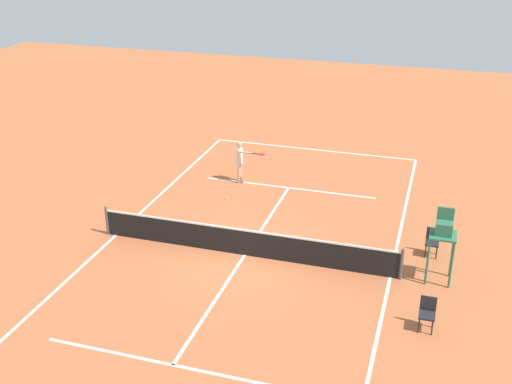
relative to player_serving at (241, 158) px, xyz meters
name	(u,v)px	position (x,y,z in m)	size (l,w,h in m)	color
ground_plane	(245,255)	(-2.08, 5.86, -1.09)	(60.00, 60.00, 0.00)	#B76038
court_lines	(245,255)	(-2.08, 5.86, -1.09)	(9.71, 21.47, 0.01)	white
tennis_net	(245,242)	(-2.08, 5.86, -0.60)	(10.31, 0.10, 1.07)	#4C4C51
player_serving	(241,158)	(0.00, 0.00, 0.00)	(1.31, 0.59, 1.82)	#D8A884
tennis_ball	(227,198)	(0.01, 1.79, -1.06)	(0.07, 0.07, 0.07)	#CCE033
umpire_chair	(443,234)	(-8.30, 5.55, 0.51)	(0.80, 0.80, 2.41)	#2D6B4C
courtside_chair_near	(427,312)	(-8.10, 8.26, -0.56)	(0.44, 0.46, 0.95)	#262626
courtside_chair_mid	(432,241)	(-8.02, 4.01, -0.56)	(0.44, 0.46, 0.95)	#262626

